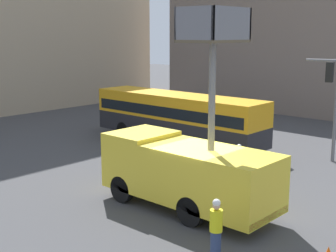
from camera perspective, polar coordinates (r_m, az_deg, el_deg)
ground_plane at (r=17.55m, az=3.45°, el=-10.55°), size 120.00×120.00×0.00m
building_backdrop_side at (r=42.27m, az=19.43°, el=9.53°), size 10.00×28.00×11.40m
utility_truck at (r=17.36m, az=2.35°, el=-5.15°), size 2.49×6.94×7.35m
city_bus at (r=27.70m, az=1.14°, el=1.38°), size 2.49×11.40×2.98m
traffic_light_pole at (r=24.07m, az=19.59°, el=3.97°), size 2.87×2.62×5.54m
road_worker_near_truck at (r=14.03m, az=5.87°, el=-12.34°), size 0.38×0.38×1.82m
road_worker_directing at (r=20.84m, az=8.60°, el=-4.58°), size 0.38×0.38×1.76m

